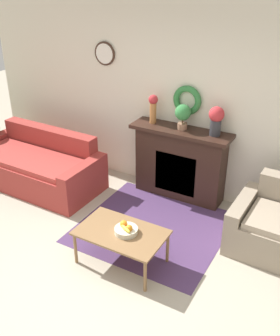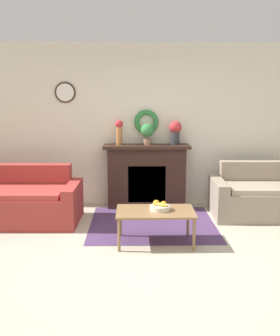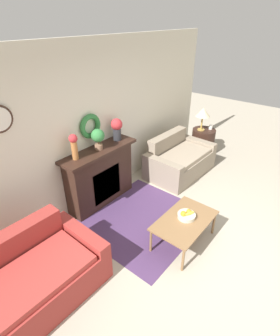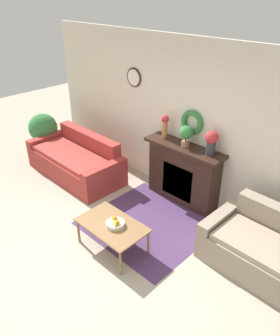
{
  "view_description": "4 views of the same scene",
  "coord_description": "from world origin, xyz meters",
  "views": [
    {
      "loc": [
        2.01,
        -2.34,
        3.06
      ],
      "look_at": [
        -0.05,
        1.31,
        0.86
      ],
      "focal_mm": 42.0,
      "sensor_mm": 36.0,
      "label": 1
    },
    {
      "loc": [
        -0.17,
        -4.11,
        1.83
      ],
      "look_at": [
        -0.07,
        1.37,
        0.83
      ],
      "focal_mm": 42.0,
      "sensor_mm": 36.0,
      "label": 2
    },
    {
      "loc": [
        -2.5,
        -0.7,
        2.95
      ],
      "look_at": [
        0.18,
        1.49,
        0.92
      ],
      "focal_mm": 28.0,
      "sensor_mm": 36.0,
      "label": 3
    },
    {
      "loc": [
        2.88,
        -1.7,
        3.33
      ],
      "look_at": [
        -0.24,
        1.52,
        0.82
      ],
      "focal_mm": 35.0,
      "sensor_mm": 36.0,
      "label": 4
    }
  ],
  "objects": [
    {
      "name": "ground_plane",
      "position": [
        0.0,
        0.0,
        0.0
      ],
      "size": [
        16.0,
        16.0,
        0.0
      ],
      "primitive_type": "plane",
      "color": "#ADA38E"
    },
    {
      "name": "floor_rug",
      "position": [
        0.11,
        1.36,
        0.0
      ],
      "size": [
        1.8,
        1.71,
        0.01
      ],
      "color": "#4C335B",
      "rests_on": "ground_plane"
    },
    {
      "name": "wall_back",
      "position": [
        -0.0,
        2.49,
        1.35
      ],
      "size": [
        6.8,
        0.15,
        2.7
      ],
      "color": "beige",
      "rests_on": "ground_plane"
    },
    {
      "name": "fireplace",
      "position": [
        0.05,
        2.28,
        0.53
      ],
      "size": [
        1.41,
        0.41,
        1.05
      ],
      "color": "#331E16",
      "rests_on": "ground_plane"
    },
    {
      "name": "couch_left",
      "position": [
        -1.98,
        1.53,
        0.3
      ],
      "size": [
        2.05,
        0.98,
        0.8
      ],
      "rotation": [
        0.0,
        0.0,
        -0.02
      ],
      "color": "#9E332D",
      "rests_on": "ground_plane"
    },
    {
      "name": "coffee_table",
      "position": [
        0.11,
        0.61,
        0.39
      ],
      "size": [
        0.98,
        0.61,
        0.43
      ],
      "color": "olive",
      "rests_on": "ground_plane"
    },
    {
      "name": "fruit_bowl",
      "position": [
        0.16,
        0.62,
        0.47
      ],
      "size": [
        0.26,
        0.26,
        0.12
      ],
      "color": "beige",
      "rests_on": "coffee_table"
    },
    {
      "name": "vase_on_mantel_left",
      "position": [
        -0.39,
        2.29,
        1.29
      ],
      "size": [
        0.13,
        0.13,
        0.41
      ],
      "color": "#AD6B38",
      "rests_on": "fireplace"
    },
    {
      "name": "vase_on_mantel_right",
      "position": [
        0.52,
        2.29,
        1.27
      ],
      "size": [
        0.2,
        0.2,
        0.39
      ],
      "color": "#2D2D33",
      "rests_on": "fireplace"
    },
    {
      "name": "potted_plant_on_mantel",
      "position": [
        0.07,
        2.27,
        1.26
      ],
      "size": [
        0.22,
        0.22,
        0.35
      ],
      "color": "#8E664C",
      "rests_on": "fireplace"
    }
  ]
}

